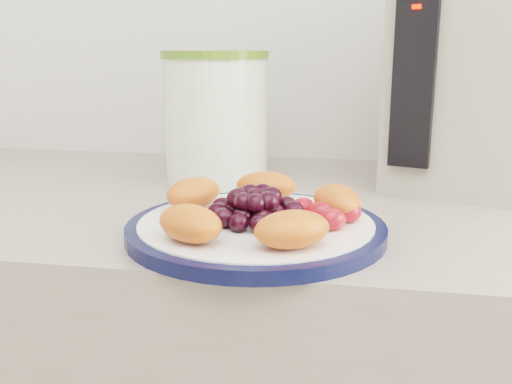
# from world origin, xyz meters

# --- Properties ---
(plate_rim) EXTENTS (0.29, 0.29, 0.01)m
(plate_rim) POSITION_xyz_m (-0.11, 1.02, 0.91)
(plate_rim) COLOR #0C1237
(plate_rim) RESTS_ON counter
(plate_face) EXTENTS (0.26, 0.26, 0.02)m
(plate_face) POSITION_xyz_m (-0.11, 1.02, 0.91)
(plate_face) COLOR white
(plate_face) RESTS_ON counter
(canister) EXTENTS (0.18, 0.18, 0.19)m
(canister) POSITION_xyz_m (-0.22, 1.28, 0.99)
(canister) COLOR #43751B
(canister) RESTS_ON counter
(canister_lid) EXTENTS (0.19, 0.19, 0.01)m
(canister_lid) POSITION_xyz_m (-0.22, 1.28, 1.09)
(canister_lid) COLOR #5B832D
(canister_lid) RESTS_ON canister
(appliance_body) EXTENTS (0.25, 0.30, 0.32)m
(appliance_body) POSITION_xyz_m (0.15, 1.33, 1.06)
(appliance_body) COLOR #B0AA99
(appliance_body) RESTS_ON counter
(appliance_panel) EXTENTS (0.06, 0.03, 0.24)m
(appliance_panel) POSITION_xyz_m (0.06, 1.22, 1.06)
(appliance_panel) COLOR black
(appliance_panel) RESTS_ON appliance_body
(appliance_led) EXTENTS (0.01, 0.01, 0.01)m
(appliance_led) POSITION_xyz_m (0.06, 1.21, 1.15)
(appliance_led) COLOR #FF0C05
(appliance_led) RESTS_ON appliance_panel
(fruit_plate) EXTENTS (0.25, 0.24, 0.04)m
(fruit_plate) POSITION_xyz_m (-0.11, 1.02, 0.93)
(fruit_plate) COLOR #E04A23
(fruit_plate) RESTS_ON plate_face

